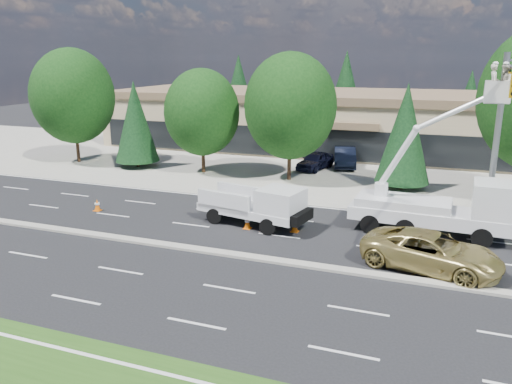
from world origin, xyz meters
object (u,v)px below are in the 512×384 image
at_px(minivan, 431,252).
at_px(signal_mast, 505,115).
at_px(bucket_truck, 446,200).
at_px(utility_pickup, 258,209).

bearing_deg(minivan, signal_mast, -13.39).
height_order(signal_mast, minivan, signal_mast).
relative_size(bucket_truck, minivan, 1.49).
height_order(signal_mast, bucket_truck, signal_mast).
bearing_deg(minivan, bucket_truck, 7.23).
xyz_separation_m(signal_mast, bucket_truck, (-2.27, -0.88, -4.21)).
bearing_deg(signal_mast, utility_pickup, -167.14).
xyz_separation_m(utility_pickup, minivan, (8.87, -2.86, -0.11)).
relative_size(utility_pickup, bucket_truck, 0.71).
distance_m(signal_mast, bucket_truck, 4.86).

